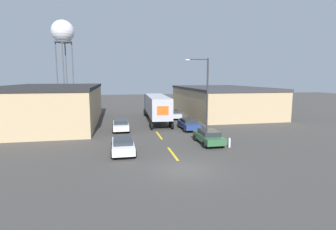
{
  "coord_description": "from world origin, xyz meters",
  "views": [
    {
      "loc": [
        -4.42,
        -16.53,
        6.2
      ],
      "look_at": [
        1.0,
        10.87,
        2.18
      ],
      "focal_mm": 28.0,
      "sensor_mm": 36.0,
      "label": 1
    }
  ],
  "objects_px": {
    "parked_car_right_far": "(173,114)",
    "water_tower": "(63,33)",
    "parked_car_left_far": "(121,125)",
    "fire_hydrant": "(229,143)",
    "parked_car_left_near": "(123,145)",
    "semi_truck": "(156,105)",
    "street_lamp": "(205,89)",
    "parked_car_right_mid": "(189,124)",
    "parked_car_right_near": "(209,136)"
  },
  "relations": [
    {
      "from": "parked_car_left_far",
      "to": "fire_hydrant",
      "type": "distance_m",
      "value": 13.26
    },
    {
      "from": "parked_car_right_mid",
      "to": "fire_hydrant",
      "type": "relative_size",
      "value": 5.18
    },
    {
      "from": "parked_car_left_far",
      "to": "parked_car_right_far",
      "type": "bearing_deg",
      "value": 44.43
    },
    {
      "from": "water_tower",
      "to": "fire_hydrant",
      "type": "distance_m",
      "value": 59.11
    },
    {
      "from": "parked_car_right_near",
      "to": "street_lamp",
      "type": "distance_m",
      "value": 7.79
    },
    {
      "from": "semi_truck",
      "to": "parked_car_left_near",
      "type": "distance_m",
      "value": 16.53
    },
    {
      "from": "parked_car_right_mid",
      "to": "street_lamp",
      "type": "bearing_deg",
      "value": -17.68
    },
    {
      "from": "semi_truck",
      "to": "street_lamp",
      "type": "xyz_separation_m",
      "value": [
        4.6,
        -7.74,
        2.62
      ]
    },
    {
      "from": "parked_car_left_near",
      "to": "parked_car_right_mid",
      "type": "bearing_deg",
      "value": 46.67
    },
    {
      "from": "parked_car_left_near",
      "to": "street_lamp",
      "type": "height_order",
      "value": "street_lamp"
    },
    {
      "from": "street_lamp",
      "to": "fire_hydrant",
      "type": "bearing_deg",
      "value": -92.37
    },
    {
      "from": "parked_car_right_near",
      "to": "street_lamp",
      "type": "height_order",
      "value": "street_lamp"
    },
    {
      "from": "parked_car_left_far",
      "to": "fire_hydrant",
      "type": "relative_size",
      "value": 5.18
    },
    {
      "from": "parked_car_right_far",
      "to": "street_lamp",
      "type": "relative_size",
      "value": 0.52
    },
    {
      "from": "parked_car_left_near",
      "to": "parked_car_right_far",
      "type": "bearing_deg",
      "value": 65.13
    },
    {
      "from": "parked_car_right_far",
      "to": "street_lamp",
      "type": "xyz_separation_m",
      "value": [
        1.74,
        -9.31,
        4.17
      ]
    },
    {
      "from": "parked_car_right_near",
      "to": "fire_hydrant",
      "type": "height_order",
      "value": "parked_car_right_near"
    },
    {
      "from": "parked_car_left_near",
      "to": "fire_hydrant",
      "type": "xyz_separation_m",
      "value": [
        9.39,
        0.02,
        -0.28
      ]
    },
    {
      "from": "parked_car_right_mid",
      "to": "water_tower",
      "type": "relative_size",
      "value": 0.21
    },
    {
      "from": "water_tower",
      "to": "street_lamp",
      "type": "bearing_deg",
      "value": -62.22
    },
    {
      "from": "street_lamp",
      "to": "fire_hydrant",
      "type": "xyz_separation_m",
      "value": [
        -0.33,
        -7.88,
        -4.45
      ]
    },
    {
      "from": "parked_car_right_mid",
      "to": "parked_car_right_far",
      "type": "relative_size",
      "value": 1.0
    },
    {
      "from": "parked_car_left_near",
      "to": "fire_hydrant",
      "type": "relative_size",
      "value": 5.18
    },
    {
      "from": "semi_truck",
      "to": "water_tower",
      "type": "relative_size",
      "value": 0.71
    },
    {
      "from": "parked_car_right_mid",
      "to": "parked_car_right_far",
      "type": "height_order",
      "value": "same"
    },
    {
      "from": "semi_truck",
      "to": "parked_car_right_mid",
      "type": "height_order",
      "value": "semi_truck"
    },
    {
      "from": "fire_hydrant",
      "to": "water_tower",
      "type": "bearing_deg",
      "value": 113.77
    },
    {
      "from": "parked_car_right_far",
      "to": "water_tower",
      "type": "relative_size",
      "value": 0.21
    },
    {
      "from": "parked_car_right_far",
      "to": "street_lamp",
      "type": "distance_m",
      "value": 10.35
    },
    {
      "from": "semi_truck",
      "to": "parked_car_left_near",
      "type": "height_order",
      "value": "semi_truck"
    },
    {
      "from": "parked_car_right_mid",
      "to": "parked_car_right_near",
      "type": "relative_size",
      "value": 1.0
    },
    {
      "from": "parked_car_right_far",
      "to": "semi_truck",
      "type": "bearing_deg",
      "value": -151.32
    },
    {
      "from": "parked_car_left_far",
      "to": "parked_car_right_far",
      "type": "relative_size",
      "value": 1.0
    },
    {
      "from": "semi_truck",
      "to": "water_tower",
      "type": "bearing_deg",
      "value": 119.43
    },
    {
      "from": "parked_car_right_far",
      "to": "water_tower",
      "type": "bearing_deg",
      "value": 121.73
    },
    {
      "from": "fire_hydrant",
      "to": "parked_car_right_near",
      "type": "bearing_deg",
      "value": 132.68
    },
    {
      "from": "semi_truck",
      "to": "parked_car_right_mid",
      "type": "relative_size",
      "value": 3.32
    },
    {
      "from": "semi_truck",
      "to": "parked_car_right_mid",
      "type": "bearing_deg",
      "value": -66.01
    },
    {
      "from": "parked_car_right_mid",
      "to": "fire_hydrant",
      "type": "xyz_separation_m",
      "value": [
        1.41,
        -8.43,
        -0.28
      ]
    },
    {
      "from": "parked_car_right_near",
      "to": "street_lamp",
      "type": "xyz_separation_m",
      "value": [
        1.74,
        6.34,
        4.17
      ]
    },
    {
      "from": "parked_car_right_far",
      "to": "water_tower",
      "type": "height_order",
      "value": "water_tower"
    },
    {
      "from": "water_tower",
      "to": "parked_car_left_near",
      "type": "bearing_deg",
      "value": -75.48
    },
    {
      "from": "parked_car_left_near",
      "to": "parked_car_right_near",
      "type": "relative_size",
      "value": 1.0
    },
    {
      "from": "semi_truck",
      "to": "street_lamp",
      "type": "relative_size",
      "value": 1.74
    },
    {
      "from": "semi_truck",
      "to": "fire_hydrant",
      "type": "height_order",
      "value": "semi_truck"
    },
    {
      "from": "parked_car_right_far",
      "to": "parked_car_right_near",
      "type": "distance_m",
      "value": 15.65
    },
    {
      "from": "water_tower",
      "to": "parked_car_right_far",
      "type": "bearing_deg",
      "value": -58.27
    },
    {
      "from": "parked_car_right_near",
      "to": "fire_hydrant",
      "type": "xyz_separation_m",
      "value": [
        1.41,
        -1.53,
        -0.28
      ]
    },
    {
      "from": "parked_car_left_far",
      "to": "parked_car_right_far",
      "type": "xyz_separation_m",
      "value": [
        7.98,
        7.82,
        0.0
      ]
    },
    {
      "from": "parked_car_left_far",
      "to": "water_tower",
      "type": "xyz_separation_m",
      "value": [
        -13.42,
        42.41,
        16.83
      ]
    }
  ]
}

